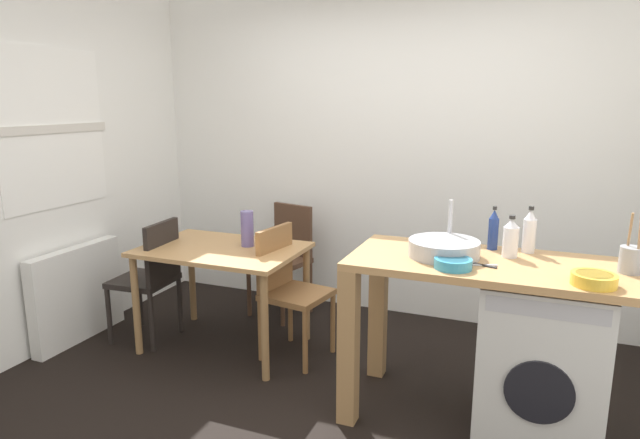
# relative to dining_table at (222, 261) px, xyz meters

# --- Properties ---
(ground_plane) EXTENTS (5.46, 5.46, 0.00)m
(ground_plane) POSITION_rel_dining_table_xyz_m (0.95, -0.59, -0.64)
(ground_plane) COLOR black
(wall_back) EXTENTS (4.60, 0.10, 2.70)m
(wall_back) POSITION_rel_dining_table_xyz_m (0.95, 1.16, 0.71)
(wall_back) COLOR white
(wall_back) RESTS_ON ground_plane
(wall_window_side) EXTENTS (0.12, 3.80, 2.70)m
(wall_window_side) POSITION_rel_dining_table_xyz_m (-1.20, -0.59, 0.71)
(wall_window_side) COLOR white
(wall_window_side) RESTS_ON ground_plane
(radiator) EXTENTS (0.10, 0.80, 0.70)m
(radiator) POSITION_rel_dining_table_xyz_m (-1.07, -0.29, -0.29)
(radiator) COLOR white
(radiator) RESTS_ON ground_plane
(dining_table) EXTENTS (1.10, 0.76, 0.74)m
(dining_table) POSITION_rel_dining_table_xyz_m (0.00, 0.00, 0.00)
(dining_table) COLOR tan
(dining_table) RESTS_ON ground_plane
(chair_person_seat) EXTENTS (0.43, 0.43, 0.90)m
(chair_person_seat) POSITION_rel_dining_table_xyz_m (-0.55, -0.10, -0.14)
(chair_person_seat) COLOR black
(chair_person_seat) RESTS_ON ground_plane
(chair_opposite) EXTENTS (0.46, 0.46, 0.90)m
(chair_opposite) POSITION_rel_dining_table_xyz_m (0.48, 0.06, -0.14)
(chair_opposite) COLOR olive
(chair_opposite) RESTS_ON ground_plane
(chair_spare_by_wall) EXTENTS (0.49, 0.49, 0.90)m
(chair_spare_by_wall) POSITION_rel_dining_table_xyz_m (0.12, 0.77, -0.14)
(chair_spare_by_wall) COLOR #4C3323
(chair_spare_by_wall) RESTS_ON ground_plane
(kitchen_counter) EXTENTS (1.50, 0.68, 0.92)m
(kitchen_counter) POSITION_rel_dining_table_xyz_m (1.62, -0.28, 0.12)
(kitchen_counter) COLOR tan
(kitchen_counter) RESTS_ON ground_plane
(washing_machine) EXTENTS (0.60, 0.61, 0.86)m
(washing_machine) POSITION_rel_dining_table_xyz_m (2.10, -0.28, -0.21)
(washing_machine) COLOR silver
(washing_machine) RESTS_ON ground_plane
(sink_basin) EXTENTS (0.38, 0.38, 0.09)m
(sink_basin) POSITION_rel_dining_table_xyz_m (1.57, -0.28, 0.32)
(sink_basin) COLOR #9EA0A5
(sink_basin) RESTS_ON kitchen_counter
(tap) EXTENTS (0.02, 0.02, 0.28)m
(tap) POSITION_rel_dining_table_xyz_m (1.57, -0.10, 0.42)
(tap) COLOR #B2B2B7
(tap) RESTS_ON kitchen_counter
(bottle_tall_green) EXTENTS (0.06, 0.06, 0.25)m
(bottle_tall_green) POSITION_rel_dining_table_xyz_m (1.80, -0.03, 0.39)
(bottle_tall_green) COLOR navy
(bottle_tall_green) RESTS_ON kitchen_counter
(bottle_squat_brown) EXTENTS (0.08, 0.08, 0.23)m
(bottle_squat_brown) POSITION_rel_dining_table_xyz_m (1.90, -0.15, 0.38)
(bottle_squat_brown) COLOR silver
(bottle_squat_brown) RESTS_ON kitchen_counter
(bottle_clear_small) EXTENTS (0.07, 0.07, 0.26)m
(bottle_clear_small) POSITION_rel_dining_table_xyz_m (1.99, -0.02, 0.39)
(bottle_clear_small) COLOR silver
(bottle_clear_small) RESTS_ON kitchen_counter
(mixing_bowl) EXTENTS (0.19, 0.19, 0.05)m
(mixing_bowl) POSITION_rel_dining_table_xyz_m (1.65, -0.48, 0.31)
(mixing_bowl) COLOR teal
(mixing_bowl) RESTS_ON kitchen_counter
(utensil_crock) EXTENTS (0.11, 0.11, 0.30)m
(utensil_crock) POSITION_rel_dining_table_xyz_m (2.46, -0.23, 0.35)
(utensil_crock) COLOR gray
(utensil_crock) RESTS_ON kitchen_counter
(colander) EXTENTS (0.20, 0.20, 0.06)m
(colander) POSITION_rel_dining_table_xyz_m (2.28, -0.50, 0.31)
(colander) COLOR gold
(colander) RESTS_ON kitchen_counter
(vase) EXTENTS (0.09, 0.09, 0.25)m
(vase) POSITION_rel_dining_table_xyz_m (0.15, 0.10, 0.22)
(vase) COLOR slate
(vase) RESTS_ON dining_table
(scissors) EXTENTS (0.15, 0.06, 0.01)m
(scissors) POSITION_rel_dining_table_xyz_m (1.78, -0.38, 0.28)
(scissors) COLOR #B2B2B7
(scissors) RESTS_ON kitchen_counter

